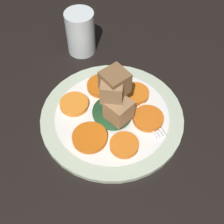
# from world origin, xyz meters

# --- Properties ---
(table_slab) EXTENTS (1.20, 1.20, 0.02)m
(table_slab) POSITION_xyz_m (0.00, 0.00, 0.01)
(table_slab) COLOR black
(table_slab) RESTS_ON ground
(plate) EXTENTS (0.30, 0.30, 0.01)m
(plate) POSITION_xyz_m (0.00, 0.00, 0.03)
(plate) COLOR beige
(plate) RESTS_ON table_slab
(carrot_slice_0) EXTENTS (0.06, 0.06, 0.01)m
(carrot_slice_0) POSITION_xyz_m (0.05, 0.07, 0.04)
(carrot_slice_0) COLOR orange
(carrot_slice_0) RESTS_ON plate
(carrot_slice_1) EXTENTS (0.07, 0.07, 0.01)m
(carrot_slice_1) POSITION_xyz_m (-0.04, 0.06, 0.04)
(carrot_slice_1) COLOR #D45F12
(carrot_slice_1) RESTS_ON plate
(carrot_slice_2) EXTENTS (0.06, 0.06, 0.01)m
(carrot_slice_2) POSITION_xyz_m (-0.08, 0.00, 0.04)
(carrot_slice_2) COLOR orange
(carrot_slice_2) RESTS_ON plate
(carrot_slice_3) EXTENTS (0.06, 0.06, 0.01)m
(carrot_slice_3) POSITION_xyz_m (-0.03, -0.07, 0.04)
(carrot_slice_3) COLOR orange
(carrot_slice_3) RESTS_ON plate
(carrot_slice_4) EXTENTS (0.06, 0.06, 0.01)m
(carrot_slice_4) POSITION_xyz_m (0.04, -0.06, 0.04)
(carrot_slice_4) COLOR orange
(carrot_slice_4) RESTS_ON plate
(carrot_slice_5) EXTENTS (0.06, 0.06, 0.01)m
(carrot_slice_5) POSITION_xyz_m (0.08, 0.00, 0.04)
(carrot_slice_5) COLOR #D35E12
(carrot_slice_5) RESTS_ON plate
(center_pile) EXTENTS (0.10, 0.08, 0.11)m
(center_pile) POSITION_xyz_m (-0.00, -0.01, 0.08)
(center_pile) COLOR #1E4723
(center_pile) RESTS_ON plate
(fork) EXTENTS (0.18, 0.04, 0.00)m
(fork) POSITION_xyz_m (0.00, -0.07, 0.03)
(fork) COLOR silver
(fork) RESTS_ON plate
(water_glass) EXTENTS (0.07, 0.07, 0.11)m
(water_glass) POSITION_xyz_m (0.23, 0.01, 0.07)
(water_glass) COLOR silver
(water_glass) RESTS_ON table_slab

